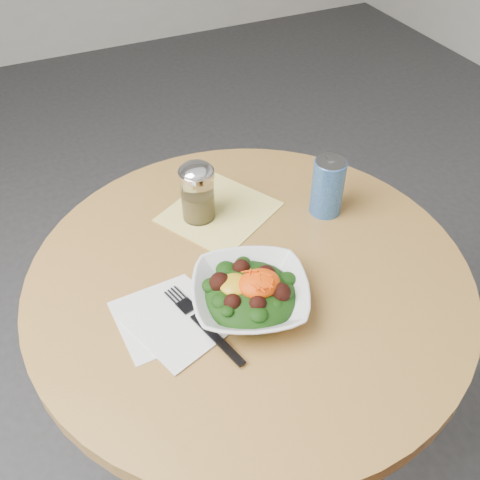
{
  "coord_description": "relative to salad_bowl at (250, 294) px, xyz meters",
  "views": [
    {
      "loc": [
        -0.33,
        -0.68,
        1.53
      ],
      "look_at": [
        -0.01,
        0.03,
        0.81
      ],
      "focal_mm": 40.0,
      "sensor_mm": 36.0,
      "label": 1
    }
  ],
  "objects": [
    {
      "name": "spice_shaker",
      "position": [
        0.01,
        0.28,
        0.04
      ],
      "size": [
        0.08,
        0.08,
        0.14
      ],
      "color": "silver",
      "rests_on": "table"
    },
    {
      "name": "table",
      "position": [
        0.04,
        0.08,
        -0.23
      ],
      "size": [
        0.9,
        0.9,
        0.75
      ],
      "color": "black",
      "rests_on": "ground"
    },
    {
      "name": "beverage_can",
      "position": [
        0.28,
        0.18,
        0.04
      ],
      "size": [
        0.07,
        0.07,
        0.14
      ],
      "color": "#0D3197",
      "rests_on": "table"
    },
    {
      "name": "paper_napkins",
      "position": [
        -0.15,
        0.03,
        -0.03
      ],
      "size": [
        0.22,
        0.22,
        0.0
      ],
      "color": "silver",
      "rests_on": "table"
    },
    {
      "name": "salad_bowl",
      "position": [
        0.0,
        0.0,
        0.0
      ],
      "size": [
        0.28,
        0.28,
        0.08
      ],
      "color": "silver",
      "rests_on": "table"
    },
    {
      "name": "ground",
      "position": [
        0.04,
        0.08,
        -0.78
      ],
      "size": [
        6.0,
        6.0,
        0.0
      ],
      "primitive_type": "plane",
      "color": "#303033",
      "rests_on": "ground"
    },
    {
      "name": "fork",
      "position": [
        -0.1,
        -0.0,
        -0.02
      ],
      "size": [
        0.08,
        0.22,
        0.0
      ],
      "color": "black",
      "rests_on": "table"
    },
    {
      "name": "cloth_napkin",
      "position": [
        0.06,
        0.28,
        -0.03
      ],
      "size": [
        0.3,
        0.29,
        0.0
      ],
      "primitive_type": "cube",
      "rotation": [
        0.0,
        0.0,
        0.51
      ],
      "color": "yellow",
      "rests_on": "table"
    }
  ]
}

